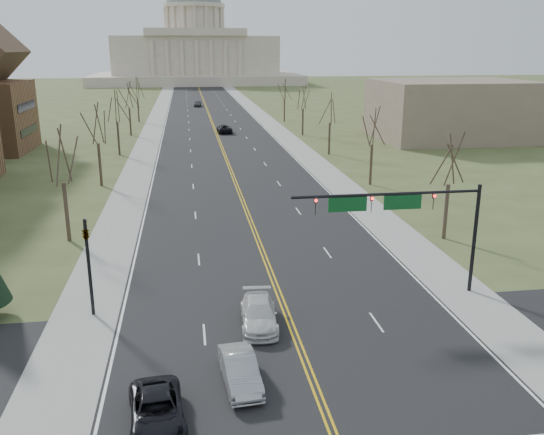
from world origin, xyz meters
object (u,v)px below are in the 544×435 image
object	(u,v)px
car_far_nb	(224,129)
car_sb_outer_lead	(157,411)
signal_mast	(401,210)
signal_left	(88,257)
car_far_sb	(198,104)
car_sb_inner_lead	(240,370)
car_sb_inner_second	(259,314)

from	to	relation	value
car_far_nb	car_sb_outer_lead	bearing A→B (deg)	82.24
signal_mast	signal_left	bearing A→B (deg)	180.00
car_far_nb	car_far_sb	bearing A→B (deg)	-87.82
car_sb_inner_lead	car_far_nb	world-z (taller)	car_far_nb
signal_left	car_sb_inner_lead	world-z (taller)	signal_left
car_far_sb	signal_left	bearing A→B (deg)	-87.67
car_sb_inner_second	car_sb_outer_lead	bearing A→B (deg)	-118.67
signal_mast	car_far_sb	world-z (taller)	signal_mast
signal_left	car_far_sb	bearing A→B (deg)	85.78
car_sb_outer_lead	signal_left	bearing A→B (deg)	104.81
car_far_sb	car_sb_outer_lead	bearing A→B (deg)	-85.55
car_sb_inner_second	signal_mast	bearing A→B (deg)	21.09
signal_mast	car_sb_inner_lead	size ratio (longest dim) A/B	2.76
car_sb_outer_lead	car_far_nb	distance (m)	87.20
signal_mast	signal_left	size ratio (longest dim) A/B	2.02
signal_left	car_sb_inner_second	size ratio (longest dim) A/B	1.21
car_sb_inner_second	car_far_nb	size ratio (longest dim) A/B	0.90
signal_mast	car_sb_outer_lead	world-z (taller)	signal_mast
car_sb_inner_lead	car_far_sb	distance (m)	135.02
signal_left	car_sb_outer_lead	size ratio (longest dim) A/B	1.23
car_sb_outer_lead	car_far_sb	distance (m)	137.72
car_sb_inner_second	car_far_nb	world-z (taller)	car_far_nb
car_sb_inner_lead	car_sb_outer_lead	size ratio (longest dim) A/B	0.90
car_sb_inner_lead	signal_mast	bearing A→B (deg)	33.50
car_sb_inner_lead	car_far_nb	size ratio (longest dim) A/B	0.79
signal_left	car_sb_inner_lead	size ratio (longest dim) A/B	1.36
car_sb_inner_lead	car_far_sb	world-z (taller)	car_far_sb
car_far_nb	car_far_sb	xyz separation A→B (m)	(-3.70, 50.87, 0.02)
signal_mast	car_far_sb	size ratio (longest dim) A/B	2.62
car_sb_outer_lead	car_sb_inner_second	bearing A→B (deg)	51.60
signal_mast	car_far_nb	xyz separation A→B (m)	(-5.92, 75.44, -4.98)
signal_left	car_far_sb	distance (m)	126.68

